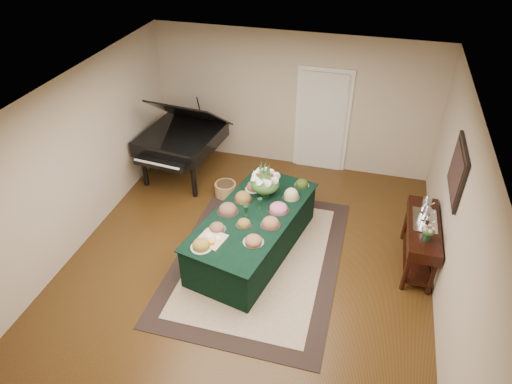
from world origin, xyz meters
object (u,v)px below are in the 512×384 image
(buffet_table, at_px, (253,232))
(floral_centerpiece, at_px, (265,180))
(grand_piano, at_px, (181,139))
(mahogany_sideboard, at_px, (422,233))

(buffet_table, bearing_deg, floral_centerpiece, 85.13)
(floral_centerpiece, bearing_deg, grand_piano, 148.06)
(grand_piano, bearing_deg, buffet_table, -42.57)
(buffet_table, relative_size, mahogany_sideboard, 1.93)
(grand_piano, xyz_separation_m, mahogany_sideboard, (4.42, -1.41, -0.21))
(mahogany_sideboard, bearing_deg, grand_piano, 162.28)
(buffet_table, bearing_deg, mahogany_sideboard, 7.87)
(floral_centerpiece, distance_m, grand_piano, 2.31)
(buffet_table, xyz_separation_m, floral_centerpiece, (0.05, 0.54, 0.64))
(buffet_table, distance_m, mahogany_sideboard, 2.54)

